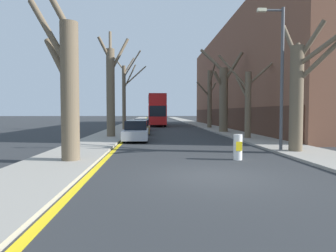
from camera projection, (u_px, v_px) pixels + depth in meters
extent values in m
plane|color=#2B2D30|center=(214.00, 176.00, 9.59)|extent=(300.00, 300.00, 0.00)
cube|color=gray|center=(133.00, 122.00, 59.16)|extent=(2.98, 120.00, 0.12)
cube|color=gray|center=(191.00, 122.00, 59.76)|extent=(2.98, 120.00, 0.12)
cube|color=brown|center=(259.00, 78.00, 39.58)|extent=(10.00, 44.18, 13.02)
cube|color=#492D21|center=(221.00, 118.00, 39.56)|extent=(0.12, 43.30, 2.50)
cube|color=yellow|center=(142.00, 122.00, 59.25)|extent=(0.24, 120.00, 0.01)
cylinder|color=brown|center=(70.00, 93.00, 12.01)|extent=(0.72, 0.72, 5.64)
cylinder|color=brown|center=(63.00, 62.00, 12.64)|extent=(1.26, 1.72, 1.65)
cylinder|color=brown|center=(55.00, 4.00, 11.91)|extent=(1.41, 0.47, 2.25)
cylinder|color=brown|center=(50.00, 34.00, 12.20)|extent=(2.03, 1.02, 3.03)
cylinder|color=brown|center=(58.00, 62.00, 12.29)|extent=(1.42, 1.06, 2.09)
cylinder|color=brown|center=(111.00, 94.00, 23.82)|extent=(0.66, 0.66, 7.07)
cylinder|color=brown|center=(104.00, 49.00, 23.32)|extent=(1.10, 0.94, 1.78)
cylinder|color=brown|center=(110.00, 49.00, 24.43)|extent=(0.47, 1.81, 3.23)
cylinder|color=brown|center=(119.00, 55.00, 24.17)|extent=(1.61, 1.22, 2.96)
cylinder|color=brown|center=(124.00, 98.00, 34.29)|extent=(0.41, 0.41, 7.35)
cylinder|color=brown|center=(118.00, 63.00, 34.98)|extent=(1.56, 1.99, 1.99)
cylinder|color=brown|center=(129.00, 66.00, 34.47)|extent=(1.29, 0.82, 2.04)
cylinder|color=brown|center=(132.00, 64.00, 33.45)|extent=(2.15, 1.64, 2.88)
cylinder|color=brown|center=(135.00, 76.00, 34.52)|extent=(2.63, 0.73, 2.47)
cylinder|color=brown|center=(130.00, 77.00, 34.22)|extent=(1.47, 0.16, 2.81)
cylinder|color=brown|center=(296.00, 100.00, 14.89)|extent=(0.65, 0.65, 5.34)
cylinder|color=brown|center=(323.00, 57.00, 14.07)|extent=(2.03, 1.82, 2.40)
cylinder|color=brown|center=(297.00, 62.00, 15.48)|extent=(0.98, 1.60, 2.28)
cylinder|color=brown|center=(321.00, 49.00, 13.93)|extent=(1.61, 2.01, 1.56)
cylinder|color=brown|center=(290.00, 42.00, 15.55)|extent=(0.24, 1.78, 2.22)
cylinder|color=brown|center=(310.00, 42.00, 14.44)|extent=(1.23, 0.99, 1.97)
cylinder|color=brown|center=(248.00, 106.00, 22.58)|extent=(0.47, 0.47, 5.09)
cylinder|color=brown|center=(242.00, 89.00, 22.93)|extent=(0.84, 1.07, 1.80)
cylinder|color=brown|center=(233.00, 72.00, 22.64)|extent=(2.31, 0.66, 2.70)
cylinder|color=brown|center=(266.00, 69.00, 22.76)|extent=(2.97, 0.64, 2.57)
cylinder|color=brown|center=(242.00, 87.00, 23.24)|extent=(0.68, 1.64, 1.67)
cylinder|color=brown|center=(224.00, 101.00, 29.69)|extent=(0.85, 0.85, 6.42)
cylinder|color=brown|center=(220.00, 68.00, 30.34)|extent=(0.83, 1.89, 1.44)
cylinder|color=brown|center=(212.00, 61.00, 30.15)|extent=(2.37, 1.77, 2.58)
cylinder|color=brown|center=(233.00, 68.00, 29.11)|extent=(1.91, 1.32, 2.98)
cylinder|color=brown|center=(219.00, 81.00, 29.38)|extent=(1.36, 0.75, 1.91)
cylinder|color=brown|center=(210.00, 100.00, 37.63)|extent=(0.55, 0.55, 7.27)
cylinder|color=brown|center=(203.00, 89.00, 37.17)|extent=(1.91, 0.94, 1.86)
cylinder|color=brown|center=(213.00, 88.00, 38.23)|extent=(1.27, 1.52, 1.63)
cylinder|color=brown|center=(212.00, 75.00, 36.39)|extent=(0.37, 2.36, 2.54)
cube|color=red|center=(157.00, 115.00, 45.58)|extent=(2.46, 11.42, 2.65)
cube|color=red|center=(157.00, 101.00, 45.48)|extent=(2.41, 11.20, 1.48)
cube|color=#B11515|center=(157.00, 96.00, 45.45)|extent=(2.41, 11.20, 0.12)
cube|color=black|center=(157.00, 111.00, 45.55)|extent=(2.49, 10.05, 1.38)
cube|color=black|center=(157.00, 101.00, 45.48)|extent=(2.49, 10.05, 1.12)
cube|color=black|center=(158.00, 111.00, 39.88)|extent=(2.21, 0.06, 1.45)
cylinder|color=black|center=(150.00, 123.00, 42.16)|extent=(0.30, 1.09, 1.09)
cylinder|color=black|center=(165.00, 123.00, 42.27)|extent=(0.30, 1.09, 1.09)
cylinder|color=black|center=(150.00, 121.00, 48.77)|extent=(0.30, 1.09, 1.09)
cylinder|color=black|center=(163.00, 121.00, 48.88)|extent=(0.30, 1.09, 1.09)
cube|color=#9EA3AD|center=(136.00, 134.00, 21.44)|extent=(1.72, 4.57, 0.63)
cube|color=black|center=(136.00, 125.00, 21.68)|extent=(1.51, 2.38, 0.64)
cylinder|color=black|center=(124.00, 138.00, 20.04)|extent=(0.20, 0.67, 0.67)
cylinder|color=black|center=(146.00, 138.00, 20.12)|extent=(0.20, 0.67, 0.67)
cylinder|color=black|center=(127.00, 135.00, 22.78)|extent=(0.20, 0.67, 0.67)
cylinder|color=black|center=(147.00, 135.00, 22.86)|extent=(0.20, 0.67, 0.67)
cube|color=olive|center=(140.00, 129.00, 27.32)|extent=(1.84, 4.01, 0.60)
cube|color=black|center=(140.00, 123.00, 27.53)|extent=(1.62, 2.08, 0.58)
cylinder|color=black|center=(130.00, 132.00, 26.09)|extent=(0.20, 0.63, 0.63)
cylinder|color=black|center=(148.00, 132.00, 26.17)|extent=(0.20, 0.63, 0.63)
cylinder|color=black|center=(132.00, 130.00, 28.49)|extent=(0.20, 0.63, 0.63)
cylinder|color=black|center=(149.00, 130.00, 28.57)|extent=(0.20, 0.63, 0.63)
cube|color=maroon|center=(142.00, 126.00, 33.26)|extent=(1.86, 4.21, 0.64)
cube|color=black|center=(142.00, 121.00, 33.49)|extent=(1.64, 2.19, 0.50)
cylinder|color=black|center=(134.00, 128.00, 31.97)|extent=(0.20, 0.65, 0.65)
cylinder|color=black|center=(149.00, 128.00, 32.05)|extent=(0.20, 0.65, 0.65)
cylinder|color=black|center=(135.00, 127.00, 34.48)|extent=(0.20, 0.65, 0.65)
cylinder|color=black|center=(149.00, 127.00, 34.57)|extent=(0.20, 0.65, 0.65)
cylinder|color=#4C4F54|center=(282.00, 81.00, 15.24)|extent=(0.16, 0.16, 7.34)
cylinder|color=#4C4F54|center=(272.00, 10.00, 15.05)|extent=(1.10, 0.11, 0.11)
cube|color=beige|center=(262.00, 10.00, 15.02)|extent=(0.44, 0.20, 0.16)
cylinder|color=white|center=(238.00, 147.00, 12.89)|extent=(0.38, 0.38, 1.11)
cube|color=yellow|center=(239.00, 146.00, 12.69)|extent=(0.27, 0.01, 0.40)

